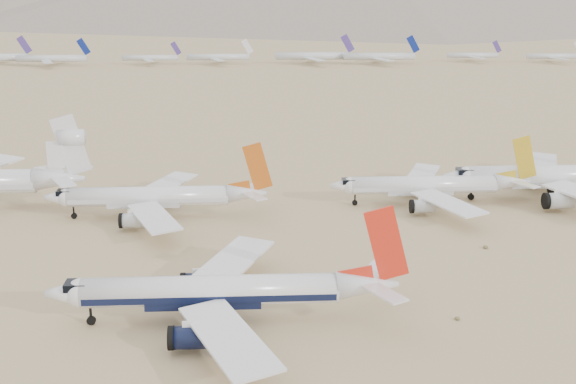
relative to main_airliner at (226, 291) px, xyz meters
name	(u,v)px	position (x,y,z in m)	size (l,w,h in m)	color
ground	(296,329)	(10.14, -2.93, -4.90)	(7000.00, 7000.00, 0.00)	#978158
main_airliner	(226,291)	(0.00, 0.00, 0.00)	(50.47, 49.30, 17.81)	white
row2_navy_widebody	(563,176)	(75.96, 59.13, 0.45)	(53.88, 52.69, 19.17)	white
row2_gold_tail	(432,185)	(44.72, 56.42, -0.49)	(44.27, 43.30, 15.76)	white
row2_orange_tail	(158,197)	(-16.01, 50.10, -0.33)	(45.58, 44.59, 16.26)	white
distant_storage_row	(214,57)	(-17.52, 340.79, -0.48)	(516.29, 48.75, 15.33)	silver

